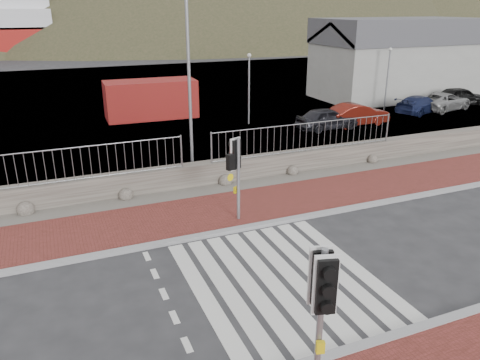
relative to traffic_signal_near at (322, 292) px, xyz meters
name	(u,v)px	position (x,y,z in m)	size (l,w,h in m)	color
ground	(281,279)	(1.17, 3.62, -2.16)	(220.00, 220.00, 0.00)	#28282B
sidewalk_far	(221,211)	(1.17, 8.12, -2.12)	(40.00, 3.00, 0.08)	maroon
kerb_near	(349,351)	(1.17, 0.62, -2.11)	(40.00, 0.25, 0.12)	gray
kerb_far	(238,229)	(1.17, 6.62, -2.11)	(40.00, 0.25, 0.12)	gray
zebra_crossing	(281,279)	(1.17, 3.62, -2.15)	(4.62, 5.60, 0.01)	silver
gravel_strip	(203,192)	(1.17, 10.12, -2.13)	(40.00, 1.50, 0.06)	#59544C
stone_wall	(196,175)	(1.17, 10.92, -1.71)	(40.00, 0.60, 0.90)	#4E4740
railing	(196,142)	(1.17, 10.77, -0.34)	(18.07, 0.07, 1.22)	gray
quay	(116,97)	(1.17, 31.52, -2.16)	(120.00, 40.00, 0.50)	#4C4C4F
water	(79,55)	(1.17, 66.52, -2.16)	(220.00, 50.00, 0.05)	#3F4C54
harbor_building	(397,58)	(21.17, 23.52, 0.77)	(12.20, 6.20, 5.80)	#9E9E99
hills_backdrop	(115,155)	(7.92, 91.52, -25.21)	(254.00, 90.00, 100.00)	#2E311D
traffic_signal_near	(322,292)	(0.00, 0.00, 0.00)	(0.48, 0.36, 2.98)	gray
traffic_signal_far	(237,162)	(1.44, 7.30, -0.11)	(0.69, 0.44, 2.83)	gray
streetlight	(192,79)	(1.38, 11.77, 1.87)	(1.45, 0.69, 7.15)	gray
shipping_container	(151,99)	(2.18, 23.46, -1.00)	(5.59, 2.33, 2.33)	maroon
car_a	(327,119)	(10.78, 16.61, -1.53)	(1.48, 3.67, 1.25)	black
car_b	(357,114)	(12.94, 16.79, -1.51)	(1.37, 3.93, 1.29)	#5A140C
car_c	(420,104)	(18.74, 17.95, -1.58)	(1.62, 3.99, 1.16)	#141C40
car_d	(444,101)	(20.99, 18.13, -1.57)	(1.96, 4.25, 1.18)	gray
car_e	(461,96)	(23.17, 18.79, -1.51)	(1.54, 3.84, 1.31)	black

